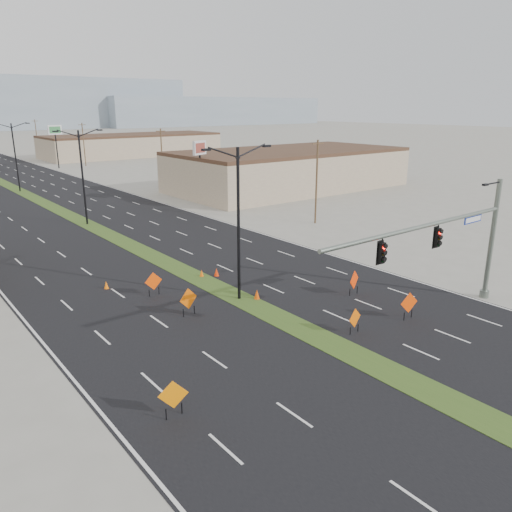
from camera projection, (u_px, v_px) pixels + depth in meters
ground at (384, 370)px, 24.42m from camera, size 600.00×600.00×0.00m
building_se_near at (289, 171)px, 77.61m from camera, size 36.00×18.00×5.50m
building_se_far at (133, 146)px, 128.94m from camera, size 44.00×16.00×5.00m
mesa_east at (210, 111)px, 346.58m from camera, size 160.00×50.00×18.00m
signal_mast at (454, 240)px, 29.61m from camera, size 16.30×0.60×8.00m
streetlight_0 at (238, 220)px, 31.88m from camera, size 5.15×0.24×10.02m
streetlight_1 at (82, 175)px, 52.93m from camera, size 5.15×0.24×10.02m
streetlight_2 at (15, 155)px, 73.99m from camera, size 5.15×0.24×10.02m
utility_pole_0 at (317, 181)px, 53.72m from camera, size 1.60×0.20×9.00m
utility_pole_1 at (162, 156)px, 80.04m from camera, size 1.60×0.20×9.00m
utility_pole_2 at (84, 144)px, 106.36m from camera, size 1.60×0.20×9.00m
utility_pole_3 at (37, 136)px, 132.68m from camera, size 1.60×0.20×9.00m
construction_sign_0 at (173, 396)px, 20.46m from camera, size 1.19×0.49×1.69m
construction_sign_1 at (188, 300)px, 30.48m from camera, size 1.33×0.28×1.79m
construction_sign_2 at (154, 282)px, 33.76m from camera, size 1.25×0.08×1.67m
construction_sign_3 at (355, 319)px, 28.13m from camera, size 1.13×0.22×1.51m
construction_sign_4 at (409, 304)px, 29.98m from camera, size 1.27×0.30×1.71m
construction_sign_5 at (354, 281)px, 33.85m from camera, size 1.26×0.44×1.74m
cone_0 at (257, 295)px, 33.26m from camera, size 0.44×0.44×0.69m
cone_1 at (216, 272)px, 37.81m from camera, size 0.49×0.49×0.63m
cone_2 at (202, 273)px, 37.68m from camera, size 0.44×0.44×0.56m
cone_3 at (106, 285)px, 35.21m from camera, size 0.44×0.44×0.56m
pole_sign_east_near at (200, 153)px, 64.11m from camera, size 2.56×1.43×8.16m
pole_sign_east_far at (55, 133)px, 101.63m from camera, size 2.85×0.60×8.69m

